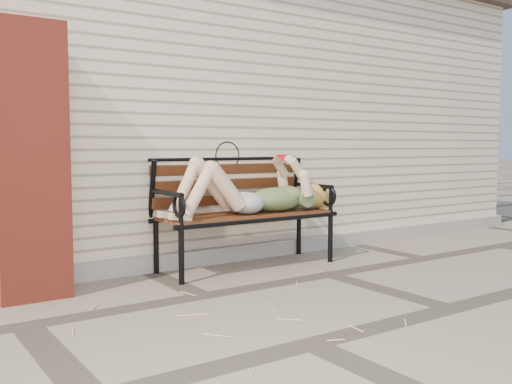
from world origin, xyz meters
TOP-DOWN VIEW (x-y plane):
  - ground at (0.00, 0.00)m, footprint 80.00×80.00m
  - house_wall at (0.00, 3.00)m, footprint 8.00×4.00m
  - foundation_strip at (0.00, 0.97)m, footprint 8.00×0.10m
  - brick_pillar at (-2.30, 0.75)m, footprint 0.50×0.50m
  - garden_bench at (-0.42, 0.77)m, footprint 1.81×0.72m
  - reading_woman at (-0.40, 0.63)m, footprint 1.71×0.39m
  - straw_scatter at (-1.28, -0.71)m, footprint 3.08×1.63m

SIDE VIEW (x-z plane):
  - ground at x=0.00m, z-range 0.00..0.00m
  - straw_scatter at x=-1.28m, z-range 0.00..0.01m
  - foundation_strip at x=0.00m, z-range 0.00..0.15m
  - garden_bench at x=-0.42m, z-range 0.07..1.24m
  - reading_woman at x=-0.40m, z-range 0.43..0.96m
  - brick_pillar at x=-2.30m, z-range 0.00..2.00m
  - house_wall at x=0.00m, z-range 0.00..3.00m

